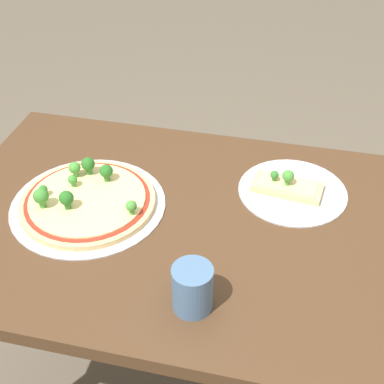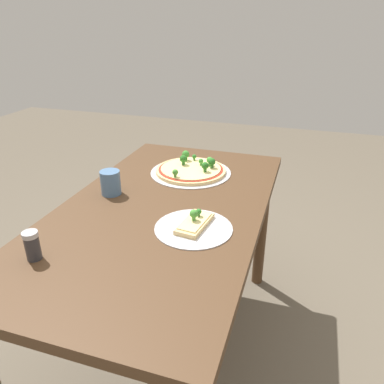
{
  "view_description": "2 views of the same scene",
  "coord_description": "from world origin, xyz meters",
  "px_view_note": "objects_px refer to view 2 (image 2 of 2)",
  "views": [
    {
      "loc": [
        -0.11,
        0.89,
        1.56
      ],
      "look_at": [
        0.12,
        -0.08,
        0.77
      ],
      "focal_mm": 50.0,
      "sensor_mm": 36.0,
      "label": 1
    },
    {
      "loc": [
        -1.16,
        -0.49,
        1.4
      ],
      "look_at": [
        0.12,
        -0.08,
        0.77
      ],
      "focal_mm": 35.0,
      "sensor_mm": 36.0,
      "label": 2
    }
  ],
  "objects_px": {
    "pizza_tray_slice": "(194,225)",
    "drinking_cup": "(111,183)",
    "condiment_shaker": "(32,245)",
    "dining_table": "(163,229)",
    "pizza_tray_whole": "(191,170)"
  },
  "relations": [
    {
      "from": "pizza_tray_whole",
      "to": "condiment_shaker",
      "type": "height_order",
      "value": "condiment_shaker"
    },
    {
      "from": "drinking_cup",
      "to": "condiment_shaker",
      "type": "xyz_separation_m",
      "value": [
        -0.47,
        -0.0,
        -0.0
      ]
    },
    {
      "from": "dining_table",
      "to": "drinking_cup",
      "type": "height_order",
      "value": "drinking_cup"
    },
    {
      "from": "pizza_tray_slice",
      "to": "drinking_cup",
      "type": "relative_size",
      "value": 2.7
    },
    {
      "from": "dining_table",
      "to": "pizza_tray_slice",
      "type": "distance_m",
      "value": 0.22
    },
    {
      "from": "pizza_tray_slice",
      "to": "condiment_shaker",
      "type": "height_order",
      "value": "condiment_shaker"
    },
    {
      "from": "dining_table",
      "to": "pizza_tray_slice",
      "type": "bearing_deg",
      "value": -124.61
    },
    {
      "from": "dining_table",
      "to": "condiment_shaker",
      "type": "xyz_separation_m",
      "value": [
        -0.43,
        0.24,
        0.15
      ]
    },
    {
      "from": "dining_table",
      "to": "condiment_shaker",
      "type": "bearing_deg",
      "value": 151.01
    },
    {
      "from": "pizza_tray_whole",
      "to": "drinking_cup",
      "type": "distance_m",
      "value": 0.39
    },
    {
      "from": "pizza_tray_whole",
      "to": "condiment_shaker",
      "type": "relative_size",
      "value": 4.02
    },
    {
      "from": "dining_table",
      "to": "drinking_cup",
      "type": "relative_size",
      "value": 13.9
    },
    {
      "from": "pizza_tray_whole",
      "to": "drinking_cup",
      "type": "height_order",
      "value": "drinking_cup"
    },
    {
      "from": "dining_table",
      "to": "drinking_cup",
      "type": "bearing_deg",
      "value": 80.16
    },
    {
      "from": "drinking_cup",
      "to": "dining_table",
      "type": "bearing_deg",
      "value": -99.84
    }
  ]
}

